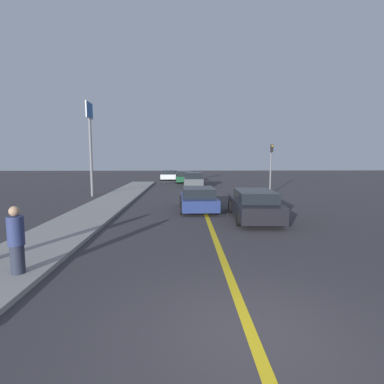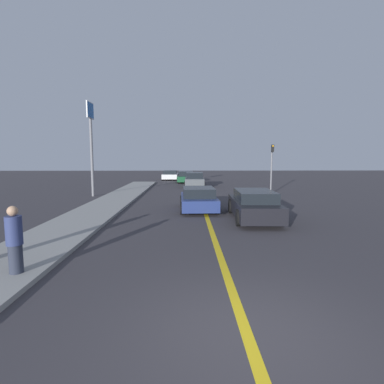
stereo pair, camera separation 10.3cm
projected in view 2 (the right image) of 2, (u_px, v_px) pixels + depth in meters
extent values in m
plane|color=#38353A|center=(248.00, 337.00, 4.76)|extent=(120.00, 120.00, 0.00)
cube|color=gold|center=(199.00, 195.00, 22.63)|extent=(0.20, 60.00, 0.01)
cube|color=gray|center=(113.00, 201.00, 19.09)|extent=(2.50, 29.08, 0.13)
cube|color=black|center=(253.00, 207.00, 13.81)|extent=(2.00, 4.80, 0.69)
cube|color=black|center=(255.00, 196.00, 13.50)|extent=(1.70, 2.66, 0.46)
cylinder|color=black|center=(231.00, 206.00, 15.30)|extent=(0.25, 0.72, 0.71)
cylinder|color=black|center=(265.00, 206.00, 15.27)|extent=(0.25, 0.72, 0.71)
cylinder|color=black|center=(239.00, 218.00, 12.39)|extent=(0.25, 0.72, 0.71)
cylinder|color=black|center=(281.00, 218.00, 12.35)|extent=(0.25, 0.72, 0.71)
cube|color=navy|center=(198.00, 201.00, 16.21)|extent=(1.94, 4.06, 0.58)
cube|color=black|center=(199.00, 192.00, 15.95)|extent=(1.68, 2.25, 0.48)
cylinder|color=black|center=(182.00, 201.00, 17.42)|extent=(0.24, 0.64, 0.63)
cylinder|color=black|center=(212.00, 201.00, 17.50)|extent=(0.24, 0.64, 0.63)
cylinder|color=black|center=(183.00, 208.00, 14.95)|extent=(0.24, 0.64, 0.63)
cylinder|color=black|center=(217.00, 208.00, 15.03)|extent=(0.24, 0.64, 0.63)
cube|color=#4C5156|center=(194.00, 181.00, 29.09)|extent=(1.83, 4.35, 0.69)
cube|color=black|center=(194.00, 175.00, 28.80)|extent=(1.59, 2.40, 0.53)
cylinder|color=black|center=(186.00, 182.00, 30.44)|extent=(0.23, 0.63, 0.63)
cylinder|color=black|center=(202.00, 182.00, 30.45)|extent=(0.23, 0.63, 0.63)
cylinder|color=black|center=(186.00, 185.00, 27.77)|extent=(0.23, 0.63, 0.63)
cylinder|color=black|center=(204.00, 185.00, 27.78)|extent=(0.23, 0.63, 0.63)
cube|color=#144728|center=(186.00, 178.00, 34.15)|extent=(1.83, 4.66, 0.58)
cube|color=black|center=(186.00, 173.00, 33.85)|extent=(1.58, 2.57, 0.51)
cylinder|color=black|center=(179.00, 178.00, 35.59)|extent=(0.24, 0.69, 0.69)
cylinder|color=black|center=(193.00, 178.00, 35.58)|extent=(0.24, 0.69, 0.69)
cylinder|color=black|center=(178.00, 180.00, 32.74)|extent=(0.24, 0.69, 0.69)
cylinder|color=black|center=(193.00, 180.00, 32.74)|extent=(0.24, 0.69, 0.69)
cube|color=silver|center=(170.00, 176.00, 38.26)|extent=(1.92, 4.36, 0.57)
cube|color=black|center=(170.00, 172.00, 37.99)|extent=(1.67, 2.40, 0.42)
cylinder|color=black|center=(164.00, 176.00, 39.60)|extent=(0.23, 0.64, 0.64)
cylinder|color=black|center=(178.00, 176.00, 39.62)|extent=(0.23, 0.64, 0.64)
cylinder|color=black|center=(162.00, 178.00, 36.93)|extent=(0.23, 0.64, 0.64)
cylinder|color=black|center=(177.00, 178.00, 36.95)|extent=(0.23, 0.64, 0.64)
cylinder|color=#282D3D|center=(16.00, 259.00, 7.03)|extent=(0.31, 0.31, 0.68)
cylinder|color=navy|center=(14.00, 230.00, 6.95)|extent=(0.37, 0.37, 0.68)
sphere|color=tan|center=(12.00, 211.00, 6.90)|extent=(0.24, 0.24, 0.24)
cylinder|color=slate|center=(271.00, 170.00, 22.89)|extent=(0.12, 0.12, 3.79)
cube|color=black|center=(273.00, 148.00, 22.53)|extent=(0.18, 0.18, 0.55)
sphere|color=orange|center=(273.00, 146.00, 22.42)|extent=(0.14, 0.14, 0.14)
cylinder|color=slate|center=(92.00, 158.00, 21.64)|extent=(0.20, 0.20, 5.64)
cube|color=silver|center=(90.00, 110.00, 21.25)|extent=(0.08, 1.40, 1.16)
cube|color=#19519E|center=(90.00, 110.00, 21.25)|extent=(0.12, 1.28, 1.04)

